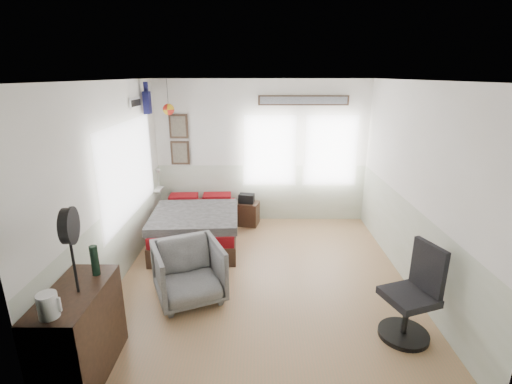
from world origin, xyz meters
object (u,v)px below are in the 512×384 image
bed (197,226)px  nightstand (247,213)px  dresser (80,333)px  task_chair (413,300)px  armchair (189,272)px

bed → nightstand: (0.83, 0.79, -0.08)m
dresser → task_chair: 3.39m
armchair → nightstand: bearing=51.4°
nightstand → armchair: bearing=-92.0°
dresser → task_chair: bearing=9.5°
dresser → armchair: (0.79, 1.26, -0.07)m
dresser → nightstand: (1.45, 3.75, -0.23)m
task_chair → dresser: bearing=169.9°
bed → nightstand: 1.15m
bed → dresser: dresser is taller
bed → task_chair: task_chair is taller
bed → dresser: bearing=-105.0°
task_chair → armchair: bearing=145.0°
task_chair → nightstand: bearing=101.0°
dresser → armchair: bearing=57.8°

